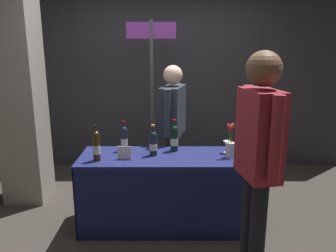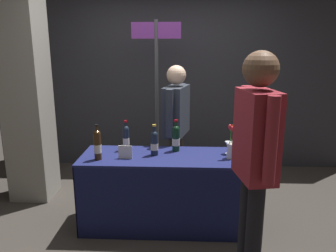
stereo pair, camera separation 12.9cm
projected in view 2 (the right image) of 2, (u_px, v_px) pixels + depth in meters
ground_plane at (168, 224)px, 3.44m from camera, size 12.00×12.00×0.00m
back_partition at (173, 83)px, 4.88m from camera, size 5.30×0.12×2.48m
concrete_pillar at (23, 62)px, 3.72m from camera, size 0.45×0.45×3.22m
tasting_table at (168, 178)px, 3.32m from camera, size 1.71×0.61×0.74m
featured_wine_bottle at (98, 144)px, 3.12m from camera, size 0.07×0.07×0.34m
display_bottle_0 at (154, 142)px, 3.26m from camera, size 0.07×0.07×0.31m
display_bottle_1 at (241, 139)px, 3.30m from camera, size 0.08×0.08×0.35m
display_bottle_2 at (176, 138)px, 3.38m from camera, size 0.08×0.08×0.33m
display_bottle_3 at (126, 137)px, 3.41m from camera, size 0.07×0.07×0.31m
wine_glass_near_vendor at (229, 145)px, 3.30m from camera, size 0.07×0.07×0.13m
flower_vase at (231, 148)px, 3.17m from camera, size 0.09×0.09×0.34m
brochure_stand at (125, 152)px, 3.17m from camera, size 0.13×0.02×0.13m
vendor_presenter at (176, 121)px, 3.82m from camera, size 0.32×0.62×1.58m
taster_foreground_right at (255, 153)px, 2.33m from camera, size 0.27×0.55×1.77m
booth_signpost at (156, 82)px, 4.22m from camera, size 0.61×0.04×2.09m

